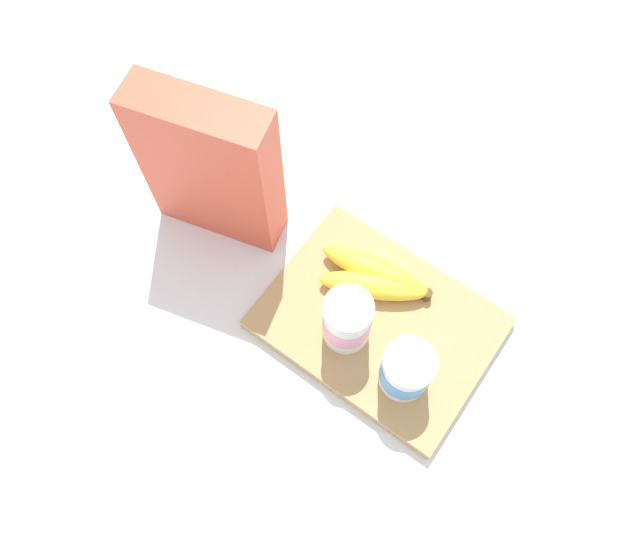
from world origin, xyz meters
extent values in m
plane|color=white|center=(0.00, 0.00, 0.00)|extent=(2.40, 2.40, 0.00)
cube|color=tan|center=(0.00, 0.00, 0.01)|extent=(0.31, 0.23, 0.02)
cube|color=#D85138|center=(0.29, -0.01, 0.13)|extent=(0.20, 0.11, 0.26)
cylinder|color=white|center=(-0.07, 0.05, 0.06)|extent=(0.07, 0.07, 0.08)
cylinder|color=#5193D1|center=(-0.07, 0.05, 0.06)|extent=(0.07, 0.07, 0.04)
cylinder|color=silver|center=(-0.07, 0.05, 0.10)|extent=(0.07, 0.07, 0.00)
cylinder|color=white|center=(0.03, 0.04, 0.07)|extent=(0.06, 0.06, 0.09)
cylinder|color=pink|center=(0.03, 0.04, 0.07)|extent=(0.06, 0.06, 0.04)
cylinder|color=silver|center=(0.03, 0.04, 0.12)|extent=(0.07, 0.07, 0.00)
ellipsoid|color=yellow|center=(0.04, -0.05, 0.04)|extent=(0.16, 0.07, 0.04)
ellipsoid|color=yellow|center=(0.03, -0.03, 0.04)|extent=(0.15, 0.11, 0.03)
cylinder|color=brown|center=(-0.04, -0.07, 0.03)|extent=(0.01, 0.01, 0.02)
camera|label=1|loc=(-0.10, 0.28, 0.85)|focal=35.06mm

